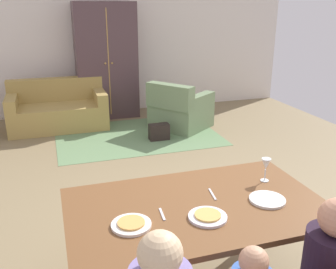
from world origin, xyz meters
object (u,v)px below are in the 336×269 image
at_px(plate_near_man, 131,225).
at_px(plate_near_child, 208,217).
at_px(handbag, 159,132).
at_px(plate_near_woman, 267,200).
at_px(wine_glass, 266,165).
at_px(armchair, 179,110).
at_px(dining_table, 197,213).
at_px(couch, 58,110).
at_px(armoire, 106,61).

xyz_separation_m(plate_near_man, plate_near_child, (0.48, -0.06, 0.00)).
bearing_deg(handbag, plate_near_woman, -93.76).
relative_size(wine_glass, armchair, 0.16).
distance_m(dining_table, couch, 4.58).
xyz_separation_m(dining_table, armchair, (1.22, 3.80, -0.37)).
bearing_deg(plate_near_woman, dining_table, 168.32).
height_order(plate_near_woman, armoire, armoire).
height_order(plate_near_woman, wine_glass, wine_glass).
bearing_deg(handbag, armoire, 108.36).
xyz_separation_m(dining_table, plate_near_man, (-0.48, -0.12, 0.08)).
distance_m(plate_near_child, wine_glass, 0.74).
height_order(plate_near_man, couch, couch).
relative_size(plate_near_man, handbag, 0.78).
bearing_deg(handbag, plate_near_child, -101.41).
height_order(armoire, handbag, armoire).
bearing_deg(plate_near_child, wine_glass, 29.63).
distance_m(plate_near_man, handbag, 3.71).
relative_size(plate_near_woman, handbag, 0.78).
distance_m(plate_near_man, plate_near_woman, 0.97).
height_order(armchair, handbag, armchair).
relative_size(plate_near_man, wine_glass, 1.34).
bearing_deg(plate_near_child, plate_near_man, 172.93).
distance_m(wine_glass, armchair, 3.71).
xyz_separation_m(dining_table, armoire, (0.17, 4.96, 0.36)).
bearing_deg(plate_near_woman, wine_glass, 61.91).
bearing_deg(wine_glass, couch, 108.13).
bearing_deg(plate_near_woman, armoire, 93.53).
distance_m(plate_near_child, handbag, 3.64).
relative_size(armchair, armoire, 0.57).
height_order(dining_table, wine_glass, wine_glass).
relative_size(plate_near_child, armchair, 0.21).
bearing_deg(plate_near_man, armoire, 82.64).
distance_m(wine_glass, handbag, 3.25).
distance_m(couch, armchair, 2.11).
relative_size(plate_near_child, plate_near_woman, 1.00).
xyz_separation_m(dining_table, wine_glass, (0.63, 0.18, 0.20)).
bearing_deg(plate_near_man, wine_glass, 15.04).
height_order(wine_glass, armoire, armoire).
height_order(dining_table, plate_near_child, plate_near_child).
bearing_deg(plate_near_man, armchair, 66.57).
height_order(dining_table, armoire, armoire).
bearing_deg(couch, dining_table, -80.16).
bearing_deg(armoire, handbag, -71.64).
xyz_separation_m(plate_near_man, armchair, (1.70, 3.92, -0.45)).
bearing_deg(handbag, wine_glass, -91.39).
xyz_separation_m(plate_near_man, couch, (-0.30, 4.61, -0.46)).
xyz_separation_m(plate_near_man, handbag, (1.19, 3.46, -0.64)).
distance_m(plate_near_woman, wine_glass, 0.34).
height_order(dining_table, plate_near_man, plate_near_man).
distance_m(plate_near_woman, armchair, 4.00).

